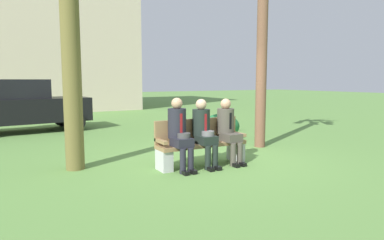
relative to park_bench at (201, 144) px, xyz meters
The scene contains 8 objects.
ground_plane 0.58m from the park_bench, 28.63° to the left, with size 80.00×80.00×0.00m, color #5D8B41.
park_bench is the anchor object (origin of this frame).
seated_man_left 0.64m from the park_bench, 166.61° to the right, with size 0.34×0.72×1.33m.
seated_man_middle 0.33m from the park_bench, 94.96° to the right, with size 0.34×0.72×1.30m.
seated_man_right 0.65m from the park_bench, 12.62° to the right, with size 0.34×0.72×1.29m.
shrub_near_bench 3.12m from the park_bench, 48.70° to the left, with size 1.12×1.03×0.70m, color #216B35.
parked_car_near 7.00m from the park_bench, 113.03° to the left, with size 4.04×2.03×1.68m.
building_backdrop 16.99m from the park_bench, 97.02° to the left, with size 11.87×8.07×9.71m.
Camera 1 is at (-3.76, -5.86, 1.65)m, focal length 32.08 mm.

